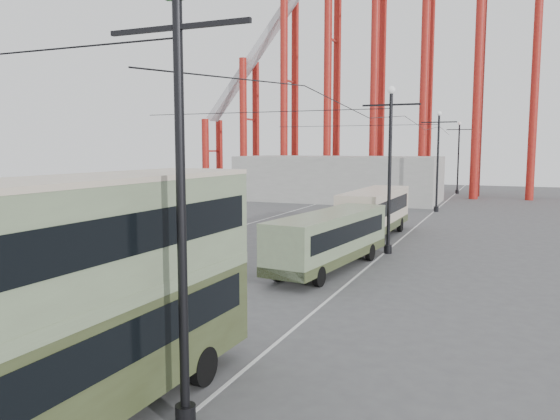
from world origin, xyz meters
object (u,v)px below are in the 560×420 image
at_px(double_decker_bus, 82,290).
at_px(single_decker_green, 330,238).
at_px(single_decker_cream, 375,211).
at_px(lamp_post_near, 178,50).
at_px(pedestrian, 232,255).

xyz_separation_m(double_decker_bus, single_decker_green, (0.11, 16.62, -1.43)).
height_order(double_decker_bus, single_decker_cream, double_decker_bus).
xyz_separation_m(lamp_post_near, double_decker_bus, (-1.92, -0.82, -4.86)).
bearing_deg(single_decker_green, single_decker_cream, 98.00).
distance_m(lamp_post_near, double_decker_bus, 5.29).
bearing_deg(lamp_post_near, single_decker_cream, 94.40).
xyz_separation_m(single_decker_cream, pedestrian, (-3.59, -13.70, -0.80)).
distance_m(double_decker_bus, single_decker_cream, 27.38).
height_order(lamp_post_near, pedestrian, lamp_post_near).
relative_size(double_decker_bus, single_decker_cream, 0.99).
distance_m(lamp_post_near, single_decker_green, 17.11).
distance_m(single_decker_green, single_decker_cream, 10.73).
bearing_deg(single_decker_green, pedestrian, -135.43).
bearing_deg(double_decker_bus, lamp_post_near, 24.31).
xyz_separation_m(double_decker_bus, pedestrian, (-3.72, 13.65, -2.03)).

